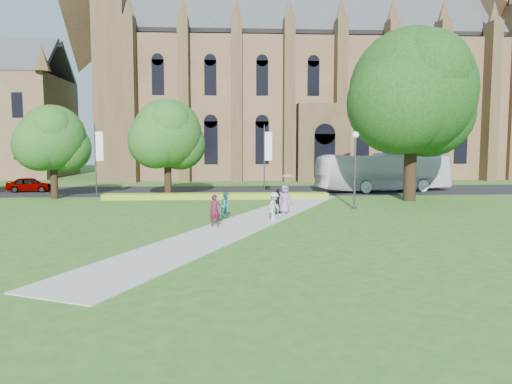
{
  "coord_description": "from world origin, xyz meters",
  "views": [
    {
      "loc": [
        -1.16,
        -26.75,
        4.46
      ],
      "look_at": [
        0.55,
        2.35,
        1.6
      ],
      "focal_mm": 35.0,
      "sensor_mm": 36.0,
      "label": 1
    }
  ],
  "objects": [
    {
      "name": "pedestrian_3",
      "position": [
        2.03,
        4.31,
        0.83
      ],
      "size": [
        1.0,
        0.65,
        1.57
      ],
      "primitive_type": "imported",
      "rotation": [
        0.0,
        0.0,
        0.31
      ],
      "color": "black",
      "rests_on": "footpath"
    },
    {
      "name": "street_tree_1",
      "position": [
        -6.0,
        14.5,
        5.22
      ],
      "size": [
        5.6,
        5.6,
        8.05
      ],
      "color": "#332114",
      "rests_on": "ground"
    },
    {
      "name": "tour_coach",
      "position": [
        13.33,
        18.57,
        1.78
      ],
      "size": [
        12.99,
        5.49,
        3.52
      ],
      "primitive_type": "imported",
      "rotation": [
        0.0,
        0.0,
        1.78
      ],
      "color": "white",
      "rests_on": "road"
    },
    {
      "name": "road",
      "position": [
        0.0,
        20.0,
        0.01
      ],
      "size": [
        160.0,
        10.0,
        0.02
      ],
      "primitive_type": "cube",
      "color": "black",
      "rests_on": "ground"
    },
    {
      "name": "street_tree_0",
      "position": [
        -15.0,
        14.0,
        4.87
      ],
      "size": [
        5.2,
        5.2,
        7.5
      ],
      "color": "#332114",
      "rests_on": "ground"
    },
    {
      "name": "car_0",
      "position": [
        -19.17,
        19.81,
        0.7
      ],
      "size": [
        4.01,
        1.71,
        1.35
      ],
      "primitive_type": "imported",
      "rotation": [
        0.0,
        0.0,
        1.6
      ],
      "color": "gray",
      "rests_on": "road"
    },
    {
      "name": "cathedral",
      "position": [
        10.0,
        39.73,
        12.98
      ],
      "size": [
        52.6,
        18.25,
        28.0
      ],
      "color": "brown",
      "rests_on": "ground"
    },
    {
      "name": "footpath",
      "position": [
        0.0,
        1.0,
        0.02
      ],
      "size": [
        15.58,
        28.54,
        0.04
      ],
      "primitive_type": "cube",
      "rotation": [
        0.0,
        0.0,
        -0.44
      ],
      "color": "#B2B2A8",
      "rests_on": "ground"
    },
    {
      "name": "pedestrian_2",
      "position": [
        1.54,
        1.42,
        0.86
      ],
      "size": [
        1.07,
        1.22,
        1.63
      ],
      "primitive_type": "imported",
      "rotation": [
        0.0,
        0.0,
        1.01
      ],
      "color": "#BDBDBD",
      "rests_on": "footpath"
    },
    {
      "name": "flower_hedge",
      "position": [
        -2.0,
        13.2,
        0.23
      ],
      "size": [
        18.0,
        1.4,
        0.45
      ],
      "primitive_type": "cube",
      "color": "gold",
      "rests_on": "ground"
    },
    {
      "name": "streetlamp",
      "position": [
        7.5,
        6.5,
        3.3
      ],
      "size": [
        0.44,
        0.44,
        5.24
      ],
      "color": "#38383D",
      "rests_on": "ground"
    },
    {
      "name": "pedestrian_0",
      "position": [
        -1.8,
        -0.41,
        0.89
      ],
      "size": [
        0.71,
        0.57,
        1.71
      ],
      "primitive_type": "imported",
      "rotation": [
        0.0,
        0.0,
        0.28
      ],
      "color": "#521229",
      "rests_on": "footpath"
    },
    {
      "name": "large_tree",
      "position": [
        13.0,
        11.0,
        8.37
      ],
      "size": [
        9.6,
        9.6,
        13.2
      ],
      "color": "#332114",
      "rests_on": "ground"
    },
    {
      "name": "pedestrian_1",
      "position": [
        -1.22,
        2.53,
        0.8
      ],
      "size": [
        0.9,
        0.94,
        1.53
      ],
      "primitive_type": "imported",
      "rotation": [
        0.0,
        0.0,
        0.94
      ],
      "color": "#1A6482",
      "rests_on": "footpath"
    },
    {
      "name": "ground",
      "position": [
        0.0,
        0.0,
        0.0
      ],
      "size": [
        160.0,
        160.0,
        0.0
      ],
      "primitive_type": "plane",
      "color": "#2B5A1B",
      "rests_on": "ground"
    },
    {
      "name": "banner_pole_1",
      "position": [
        -11.89,
        15.2,
        3.39
      ],
      "size": [
        0.7,
        0.1,
        6.0
      ],
      "color": "#38383D",
      "rests_on": "ground"
    },
    {
      "name": "banner_pole_0",
      "position": [
        2.11,
        15.2,
        3.39
      ],
      "size": [
        0.7,
        0.1,
        6.0
      ],
      "color": "#38383D",
      "rests_on": "ground"
    },
    {
      "name": "parasol",
      "position": [
        2.66,
        4.38,
        2.14
      ],
      "size": [
        0.74,
        0.74,
        0.64
      ],
      "primitive_type": "imported",
      "rotation": [
        0.0,
        0.0,
        0.02
      ],
      "color": "#CF92A6",
      "rests_on": "pedestrian_4"
    },
    {
      "name": "pedestrian_4",
      "position": [
        2.48,
        4.28,
        0.93
      ],
      "size": [
        1.0,
        0.81,
        1.78
      ],
      "primitive_type": "imported",
      "rotation": [
        0.0,
        0.0,
        0.33
      ],
      "color": "slate",
      "rests_on": "footpath"
    }
  ]
}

